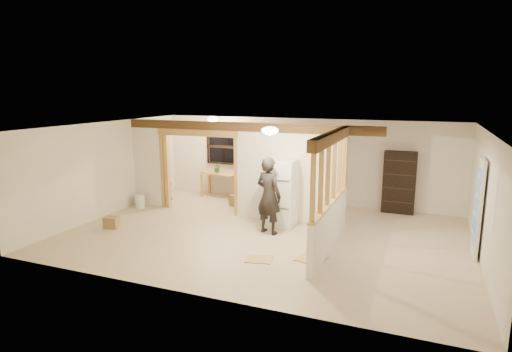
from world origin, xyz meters
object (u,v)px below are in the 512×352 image
at_px(woman, 269,196).
at_px(bookshelf, 399,182).
at_px(work_table, 222,184).
at_px(shop_vac, 165,191).
at_px(refrigerator, 282,193).

distance_m(woman, bookshelf, 3.97).
distance_m(work_table, shop_vac, 1.75).
relative_size(woman, work_table, 1.46).
distance_m(refrigerator, bookshelf, 3.43).
bearing_deg(shop_vac, woman, -23.56).
distance_m(woman, work_table, 3.83).
relative_size(refrigerator, work_table, 1.33).
bearing_deg(woman, work_table, -29.65).
bearing_deg(refrigerator, work_table, 142.26).
relative_size(refrigerator, woman, 0.91).
relative_size(work_table, shop_vac, 2.25).
relative_size(work_table, bookshelf, 0.73).
xyz_separation_m(work_table, bookshelf, (5.30, 0.15, 0.46)).
bearing_deg(work_table, refrigerator, -25.74).
bearing_deg(shop_vac, work_table, 35.31).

